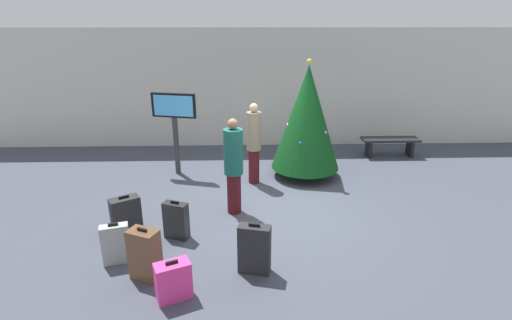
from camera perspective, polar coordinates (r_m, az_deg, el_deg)
ground_plane at (r=7.31m, az=1.30°, el=-7.21°), size 16.00×16.00×0.00m
back_wall at (r=10.68m, az=0.22°, el=10.58°), size 16.00×0.20×3.18m
holiday_tree at (r=8.45m, az=7.55°, el=6.22°), size 1.51×1.51×2.60m
flight_info_kiosk at (r=8.72m, az=-12.01°, el=6.22°), size 0.99×0.32×1.86m
waiting_bench at (r=10.54m, az=19.25°, el=2.43°), size 1.45×0.44×0.48m
traveller_0 at (r=6.82m, az=-3.35°, el=-0.68°), size 0.35×0.35×1.77m
traveller_1 at (r=8.11m, az=-0.32°, el=2.73°), size 0.39×0.39×1.75m
suitcase_0 at (r=5.55m, az=-16.16°, el=-13.32°), size 0.47×0.39×0.77m
suitcase_1 at (r=6.73m, az=-18.71°, el=-7.82°), size 0.52×0.44×0.68m
suitcase_2 at (r=5.45m, az=-0.24°, el=-13.09°), size 0.47×0.29×0.76m
suitcase_3 at (r=6.39m, az=-11.76°, el=-8.76°), size 0.43×0.30×0.65m
suitcase_4 at (r=6.03m, az=-20.08°, el=-11.61°), size 0.42×0.26×0.64m
suitcase_5 at (r=5.18m, az=-12.16°, el=-17.10°), size 0.50×0.39×0.55m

